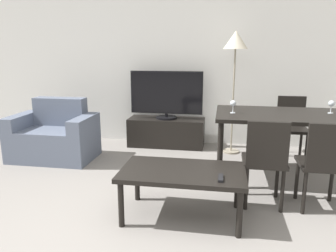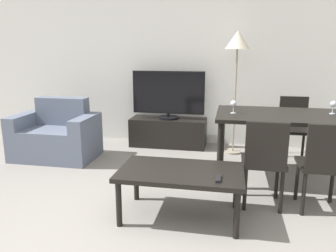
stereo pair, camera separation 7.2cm
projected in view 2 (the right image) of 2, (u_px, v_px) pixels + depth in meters
The scene contains 13 objects.
wall_back at pixel (181, 58), 5.11m from camera, with size 7.01×0.06×2.70m.
armchair at pixel (57, 136), 4.54m from camera, with size 1.10×0.70×0.81m.
tv_stand at pixel (168, 132), 5.12m from camera, with size 1.16×0.45×0.44m.
tv at pixel (168, 95), 4.98m from camera, with size 1.10×0.32×0.73m.
coffee_table at pixel (181, 175), 2.88m from camera, with size 1.09×0.63×0.45m.
dining_table at pixel (283, 121), 3.67m from camera, with size 1.47×0.92×0.78m.
dining_chair_near at pixel (264, 159), 3.03m from camera, with size 0.40×0.40×0.86m.
dining_chair_far at pixel (294, 125), 4.39m from camera, with size 0.40×0.40×0.86m.
dining_chair_near_right at pixel (324, 163), 2.94m from camera, with size 0.40×0.40×0.86m.
floor_lamp at pixel (237, 47), 4.47m from camera, with size 0.34×0.34×1.73m.
remote_primary at pixel (218, 178), 2.65m from camera, with size 0.04×0.15×0.02m.
wine_glass_left at pixel (234, 104), 3.65m from camera, with size 0.07×0.07×0.15m.
wine_glass_center at pixel (333, 105), 3.61m from camera, with size 0.07×0.07×0.15m.
Camera 2 is at (0.79, -1.79, 1.47)m, focal length 35.00 mm.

